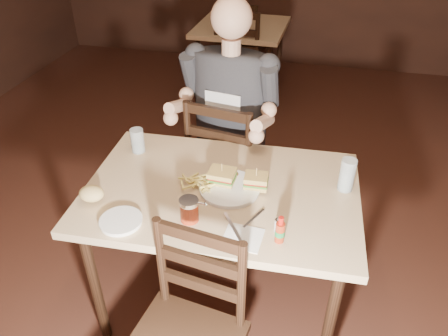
% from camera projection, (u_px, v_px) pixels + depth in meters
% --- Properties ---
extents(room_shell, '(7.00, 7.00, 7.00)m').
position_uv_depth(room_shell, '(267.00, 46.00, 1.68)').
color(room_shell, '#321913').
rests_on(room_shell, ground).
extents(main_table, '(1.26, 0.87, 0.77)m').
position_uv_depth(main_table, '(222.00, 202.00, 2.02)').
color(main_table, tan).
rests_on(main_table, ground).
extents(bg_table, '(0.82, 0.82, 0.77)m').
position_uv_depth(bg_table, '(241.00, 35.00, 4.05)').
color(bg_table, tan).
rests_on(bg_table, ground).
extents(chair_far, '(0.51, 0.55, 0.95)m').
position_uv_depth(chair_far, '(231.00, 164.00, 2.66)').
color(chair_far, black).
rests_on(chair_far, ground).
extents(bg_chair_far, '(0.54, 0.56, 0.87)m').
position_uv_depth(bg_chair_far, '(251.00, 42.00, 4.63)').
color(bg_chair_far, black).
rests_on(bg_chair_far, ground).
extents(bg_chair_near, '(0.52, 0.55, 0.99)m').
position_uv_depth(bg_chair_near, '(228.00, 76.00, 3.72)').
color(bg_chair_near, black).
rests_on(bg_chair_near, ground).
extents(diner, '(0.62, 0.53, 0.97)m').
position_uv_depth(diner, '(228.00, 92.00, 2.33)').
color(diner, '#292B2E').
rests_on(diner, chair_far).
extents(dinner_plate, '(0.28, 0.28, 0.02)m').
position_uv_depth(dinner_plate, '(230.00, 189.00, 1.96)').
color(dinner_plate, white).
rests_on(dinner_plate, main_table).
extents(sandwich_left, '(0.12, 0.10, 0.10)m').
position_uv_depth(sandwich_left, '(222.00, 173.00, 1.96)').
color(sandwich_left, '#DEB95F').
rests_on(sandwich_left, dinner_plate).
extents(sandwich_right, '(0.11, 0.09, 0.09)m').
position_uv_depth(sandwich_right, '(256.00, 178.00, 1.93)').
color(sandwich_right, '#DEB95F').
rests_on(sandwich_right, dinner_plate).
extents(fries_pile, '(0.23, 0.17, 0.04)m').
position_uv_depth(fries_pile, '(199.00, 181.00, 1.96)').
color(fries_pile, '#F1DC68').
rests_on(fries_pile, dinner_plate).
extents(ketchup_dollop, '(0.05, 0.05, 0.01)m').
position_uv_depth(ketchup_dollop, '(234.00, 174.00, 2.03)').
color(ketchup_dollop, maroon).
rests_on(ketchup_dollop, dinner_plate).
extents(glass_left, '(0.07, 0.07, 0.12)m').
position_uv_depth(glass_left, '(138.00, 141.00, 2.20)').
color(glass_left, silver).
rests_on(glass_left, main_table).
extents(glass_right, '(0.07, 0.07, 0.16)m').
position_uv_depth(glass_right, '(347.00, 175.00, 1.93)').
color(glass_right, silver).
rests_on(glass_right, main_table).
extents(hot_sauce, '(0.04, 0.04, 0.12)m').
position_uv_depth(hot_sauce, '(280.00, 229.00, 1.66)').
color(hot_sauce, maroon).
rests_on(hot_sauce, main_table).
extents(salt_shaker, '(0.04, 0.04, 0.06)m').
position_uv_depth(salt_shaker, '(279.00, 225.00, 1.72)').
color(salt_shaker, white).
rests_on(salt_shaker, main_table).
extents(syrup_dispenser, '(0.08, 0.08, 0.10)m').
position_uv_depth(syrup_dispenser, '(189.00, 210.00, 1.77)').
color(syrup_dispenser, maroon).
rests_on(syrup_dispenser, main_table).
extents(napkin, '(0.16, 0.15, 0.00)m').
position_uv_depth(napkin, '(243.00, 237.00, 1.71)').
color(napkin, white).
rests_on(napkin, main_table).
extents(knife, '(0.13, 0.19, 0.01)m').
position_uv_depth(knife, '(234.00, 229.00, 1.74)').
color(knife, silver).
rests_on(knife, napkin).
extents(fork, '(0.07, 0.13, 0.00)m').
position_uv_depth(fork, '(254.00, 218.00, 1.80)').
color(fork, silver).
rests_on(fork, napkin).
extents(side_plate, '(0.18, 0.18, 0.01)m').
position_uv_depth(side_plate, '(121.00, 222.00, 1.78)').
color(side_plate, white).
rests_on(side_plate, main_table).
extents(bread_roll, '(0.11, 0.09, 0.07)m').
position_uv_depth(bread_roll, '(92.00, 193.00, 1.87)').
color(bread_roll, tan).
rests_on(bread_roll, side_plate).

